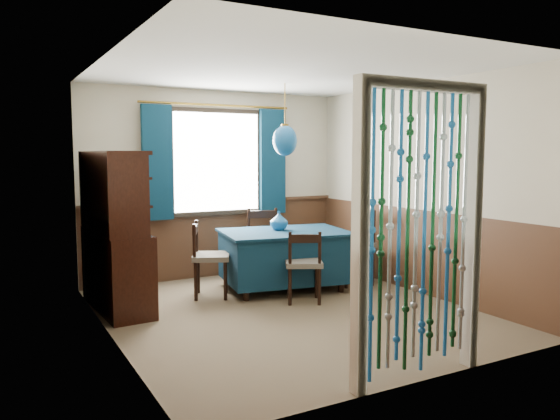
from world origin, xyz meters
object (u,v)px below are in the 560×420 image
chair_right (354,244)px  vase_sideboard (115,220)px  bowl_shelf (126,201)px  sideboard (116,255)px  pendant_lamp (285,140)px  dining_table (285,255)px  chair_left (209,257)px  chair_far (264,241)px  chair_near (304,264)px  vase_table (279,222)px

chair_right → vase_sideboard: size_ratio=5.75×
bowl_shelf → chair_right: bearing=0.4°
sideboard → pendant_lamp: bearing=-6.3°
chair_right → pendant_lamp: pendant_lamp is taller
dining_table → chair_right: 0.95m
chair_left → vase_sideboard: size_ratio=5.24×
chair_right → sideboard: bearing=92.0°
dining_table → chair_far: (0.07, 0.71, 0.07)m
chair_near → sideboard: size_ratio=0.48×
chair_near → vase_table: (0.08, 0.74, 0.39)m
sideboard → vase_table: 2.00m
vase_sideboard → dining_table: bearing=-10.3°
chair_far → bowl_shelf: bearing=43.0°
dining_table → chair_far: bearing=93.8°
bowl_shelf → sideboard: bearing=102.0°
pendant_lamp → vase_sideboard: size_ratio=5.16×
chair_near → pendant_lamp: pendant_lamp is taller
chair_far → vase_table: size_ratio=4.38×
chair_far → sideboard: size_ratio=0.55×
chair_far → chair_left: bearing=49.3°
sideboard → vase_sideboard: 0.43m
pendant_lamp → bowl_shelf: bearing=-174.7°
chair_right → vase_sideboard: 2.95m
dining_table → sideboard: (-2.01, 0.10, 0.17)m
dining_table → chair_left: (-0.95, 0.11, 0.04)m
chair_far → sideboard: 2.17m
dining_table → sideboard: 2.02m
vase_table → pendant_lamp: bearing=-77.4°
chair_near → chair_far: (0.18, 1.34, 0.05)m
pendant_lamp → bowl_shelf: pendant_lamp is taller
dining_table → chair_near: (-0.11, -0.63, 0.01)m
sideboard → chair_near: bearing=-24.5°
pendant_lamp → dining_table: bearing=53.1°
dining_table → vase_table: vase_table is taller
bowl_shelf → chair_left: bearing=16.6°
chair_far → pendant_lamp: (-0.07, -0.71, 1.33)m
chair_near → chair_far: 1.35m
dining_table → vase_table: bearing=112.4°
bowl_shelf → vase_sideboard: bowl_shelf is taller
sideboard → pendant_lamp: size_ratio=1.96×
vase_table → chair_near: bearing=-96.5°
chair_left → vase_table: bearing=113.8°
vase_table → chair_left: bearing=179.5°
chair_right → pendant_lamp: size_ratio=1.11×
vase_sideboard → chair_far: bearing=9.9°
chair_left → pendant_lamp: pendant_lamp is taller
sideboard → bowl_shelf: (0.06, -0.28, 0.59)m
chair_near → vase_table: size_ratio=3.88×
dining_table → chair_far: chair_far is taller
chair_left → sideboard: 1.06m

